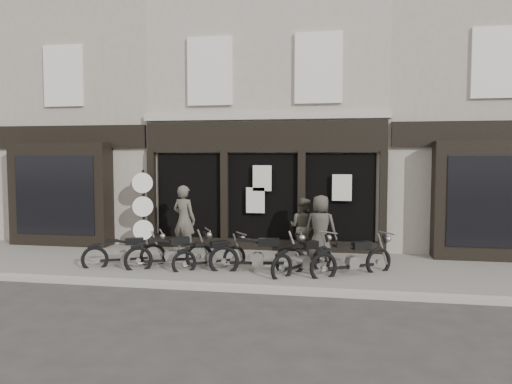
% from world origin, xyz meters
% --- Properties ---
extents(ground_plane, '(90.00, 90.00, 0.00)m').
position_xyz_m(ground_plane, '(0.00, 0.00, 0.00)').
color(ground_plane, '#2D2B28').
rests_on(ground_plane, ground).
extents(pavement, '(30.00, 4.20, 0.12)m').
position_xyz_m(pavement, '(0.00, 0.90, 0.06)').
color(pavement, '#6A645E').
rests_on(pavement, ground_plane).
extents(kerb, '(30.00, 0.25, 0.13)m').
position_xyz_m(kerb, '(0.00, -1.25, 0.07)').
color(kerb, gray).
rests_on(kerb, ground_plane).
extents(central_building, '(7.30, 6.22, 8.34)m').
position_xyz_m(central_building, '(0.00, 5.95, 4.08)').
color(central_building, '#A39C8C').
rests_on(central_building, ground).
extents(neighbour_left, '(5.60, 6.73, 8.34)m').
position_xyz_m(neighbour_left, '(-6.35, 5.90, 4.04)').
color(neighbour_left, '#9E9586').
rests_on(neighbour_left, ground).
extents(neighbour_right, '(5.60, 6.73, 8.34)m').
position_xyz_m(neighbour_right, '(6.35, 5.90, 4.04)').
color(neighbour_right, '#9E9586').
rests_on(neighbour_right, ground).
extents(motorcycle_0, '(1.93, 1.17, 1.00)m').
position_xyz_m(motorcycle_0, '(-3.06, 0.13, 0.40)').
color(motorcycle_0, black).
rests_on(motorcycle_0, ground).
extents(motorcycle_1, '(2.03, 1.29, 1.06)m').
position_xyz_m(motorcycle_1, '(-1.87, 0.17, 0.42)').
color(motorcycle_1, black).
rests_on(motorcycle_1, ground).
extents(motorcycle_2, '(1.67, 1.42, 0.95)m').
position_xyz_m(motorcycle_2, '(-0.86, 0.28, 0.38)').
color(motorcycle_2, black).
rests_on(motorcycle_2, ground).
extents(motorcycle_3, '(2.34, 0.69, 1.12)m').
position_xyz_m(motorcycle_3, '(0.36, 0.14, 0.45)').
color(motorcycle_3, black).
rests_on(motorcycle_3, ground).
extents(motorcycle_4, '(1.48, 1.81, 1.01)m').
position_xyz_m(motorcycle_4, '(1.44, 0.23, 0.40)').
color(motorcycle_4, black).
rests_on(motorcycle_4, ground).
extents(motorcycle_5, '(1.97, 1.46, 1.07)m').
position_xyz_m(motorcycle_5, '(2.59, 0.23, 0.42)').
color(motorcycle_5, black).
rests_on(motorcycle_5, ground).
extents(man_left, '(0.82, 0.66, 1.95)m').
position_xyz_m(man_left, '(-2.10, 1.92, 1.10)').
color(man_left, '#4D4940').
rests_on(man_left, pavement).
extents(man_centre, '(0.95, 0.85, 1.62)m').
position_xyz_m(man_centre, '(1.25, 2.22, 0.93)').
color(man_centre, '#423F35').
rests_on(man_centre, pavement).
extents(man_right, '(0.96, 0.75, 1.75)m').
position_xyz_m(man_right, '(1.77, 1.69, 0.99)').
color(man_right, '#3A3630').
rests_on(man_right, pavement).
extents(advert_sign_post, '(0.57, 0.39, 2.48)m').
position_xyz_m(advert_sign_post, '(-3.51, 2.36, 1.21)').
color(advert_sign_post, black).
rests_on(advert_sign_post, ground).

